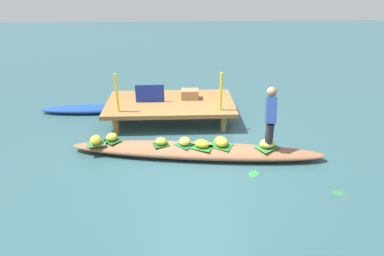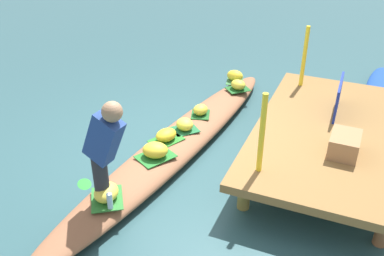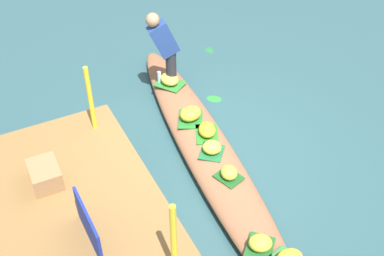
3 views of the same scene
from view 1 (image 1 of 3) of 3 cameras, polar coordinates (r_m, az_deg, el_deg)
canal_water at (r=6.99m, az=0.71°, el=-4.73°), size 40.00×40.00×0.00m
dock_platform at (r=8.50m, az=-3.74°, el=4.13°), size 3.20×1.80×0.49m
vendor_boat at (r=6.93m, az=0.72°, el=-3.88°), size 5.30×1.32×0.24m
moored_boat at (r=9.47m, az=-17.08°, el=3.11°), size 2.60×0.50×0.19m
leaf_mat_0 at (r=6.93m, az=-5.31°, el=-2.81°), size 0.38×0.34×0.01m
banana_bunch_0 at (r=6.89m, az=-5.34°, el=-2.26°), size 0.27×0.25×0.15m
leaf_mat_1 at (r=7.21m, az=-16.06°, el=-2.61°), size 0.44×0.35×0.01m
banana_bunch_1 at (r=7.16m, az=-16.15°, el=-1.97°), size 0.24×0.30×0.18m
leaf_mat_2 at (r=6.89m, az=-1.25°, el=-2.87°), size 0.45×0.44×0.01m
banana_bunch_2 at (r=6.85m, az=-1.26°, el=-2.27°), size 0.32×0.32×0.16m
leaf_mat_3 at (r=6.96m, az=12.67°, el=-3.22°), size 0.54×0.51×0.01m
banana_bunch_3 at (r=6.93m, az=12.73°, el=-2.60°), size 0.36×0.32×0.17m
leaf_mat_4 at (r=6.88m, az=4.96°, el=-3.00°), size 0.55×0.50×0.01m
banana_bunch_4 at (r=6.84m, az=4.99°, el=-2.32°), size 0.33×0.37×0.19m
leaf_mat_5 at (r=6.80m, az=1.68°, el=-3.27°), size 0.50×0.44×0.01m
banana_bunch_5 at (r=6.77m, az=1.68°, el=-2.70°), size 0.36×0.32×0.16m
leaf_mat_6 at (r=7.27m, az=-13.50°, el=-2.03°), size 0.44×0.45×0.01m
banana_bunch_6 at (r=7.24m, az=-13.56°, el=-1.48°), size 0.30×0.32×0.16m
vendor_person at (r=6.73m, az=13.28°, el=2.19°), size 0.24×0.48×1.22m
water_bottle at (r=7.06m, az=13.44°, el=-2.07°), size 0.06×0.06×0.19m
market_banner at (r=8.43m, az=-7.21°, el=5.87°), size 0.72×0.05×0.45m
railing_post_west at (r=7.88m, az=-12.71°, el=5.83°), size 0.06×0.06×0.91m
railing_post_east at (r=7.82m, az=4.96°, el=6.21°), size 0.06×0.06×0.91m
produce_crate at (r=8.63m, az=-0.38°, el=5.81°), size 0.45×0.33×0.24m
drifting_plant_0 at (r=6.51m, az=10.50°, el=-7.66°), size 0.28×0.29×0.01m
drifting_plant_1 at (r=6.44m, az=23.71°, el=-10.06°), size 0.24×0.19×0.01m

